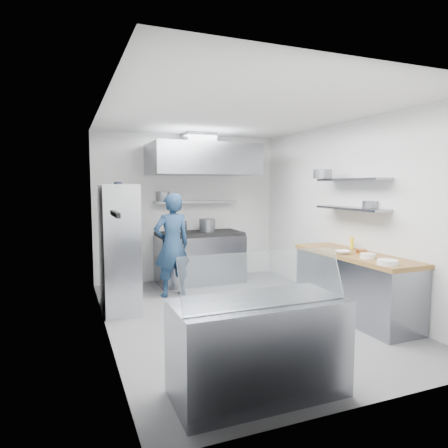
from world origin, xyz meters
name	(u,v)px	position (x,y,z in m)	size (l,w,h in m)	color
floor	(240,316)	(0.00, 0.00, 0.00)	(5.00, 5.00, 0.00)	slate
ceiling	(241,113)	(0.00, 0.00, 2.80)	(5.00, 5.00, 0.00)	silver
wall_back	(188,208)	(0.00, 2.50, 1.40)	(3.60, 0.02, 2.80)	white
wall_front	(368,240)	(0.00, -2.50, 1.40)	(3.60, 0.02, 2.80)	white
wall_left	(105,221)	(-1.80, 0.00, 1.40)	(5.00, 0.02, 2.80)	white
wall_right	(346,214)	(1.80, 0.00, 1.40)	(5.00, 0.02, 2.80)	white
gas_range	(200,259)	(0.10, 2.10, 0.45)	(1.60, 0.80, 0.90)	gray
cooktop	(199,234)	(0.10, 2.10, 0.93)	(1.57, 0.78, 0.06)	black
stock_pot_left	(179,226)	(-0.21, 2.41, 1.06)	(0.30, 0.30, 0.20)	slate
stock_pot_mid	(207,225)	(0.25, 2.09, 1.08)	(0.31, 0.31, 0.24)	slate
over_range_shelf	(195,202)	(0.10, 2.34, 1.52)	(1.60, 0.30, 0.04)	gray
shelf_pot_a	(163,196)	(-0.51, 2.45, 1.63)	(0.25, 0.25, 0.18)	slate
extractor_hood	(202,160)	(0.10, 1.93, 2.30)	(1.90, 1.15, 0.55)	gray
hood_duct	(198,140)	(0.10, 2.15, 2.68)	(0.55, 0.55, 0.24)	slate
red_firebox	(123,208)	(-1.25, 2.44, 1.42)	(0.22, 0.10, 0.26)	#AE200D
chef	(172,245)	(-0.62, 1.36, 0.86)	(0.62, 0.41, 1.71)	#182E48
wire_rack	(119,248)	(-1.53, 0.89, 0.93)	(0.50, 0.90, 1.85)	silver
rack_bin_a	(119,256)	(-1.53, 0.98, 0.80)	(0.17, 0.21, 0.19)	white
rack_bin_b	(115,220)	(-1.53, 1.30, 1.30)	(0.13, 0.17, 0.15)	yellow
rack_jar	(118,188)	(-1.48, 1.22, 1.80)	(0.12, 0.12, 0.18)	black
knife_strip	(115,214)	(-1.78, -0.90, 1.55)	(0.04, 0.55, 0.05)	black
prep_counter_base	(354,287)	(1.48, -0.60, 0.42)	(0.62, 2.00, 0.84)	gray
prep_counter_top	(355,255)	(1.48, -0.60, 0.87)	(0.65, 2.04, 0.06)	brown
plate_stack_a	(388,262)	(1.28, -1.41, 0.93)	(0.24, 0.24, 0.06)	white
plate_stack_b	(368,256)	(1.36, -0.98, 0.93)	(0.19, 0.19, 0.06)	white
copper_pan	(361,251)	(1.55, -0.64, 0.93)	(0.15, 0.15, 0.06)	#C06D36
squeeze_bottle	(352,243)	(1.69, -0.29, 0.99)	(0.06, 0.06, 0.18)	yellow
mixing_bowl	(342,252)	(1.27, -0.60, 0.92)	(0.20, 0.20, 0.05)	white
wall_shelf_lower	(351,208)	(1.64, -0.30, 1.50)	(0.30, 1.30, 0.04)	gray
wall_shelf_upper	(352,180)	(1.64, -0.30, 1.92)	(0.30, 1.30, 0.04)	gray
shelf_pot_c	(370,204)	(1.75, -0.57, 1.57)	(0.22, 0.22, 0.10)	slate
shelf_pot_d	(323,174)	(1.48, 0.18, 2.01)	(0.29, 0.29, 0.14)	slate
display_case	(258,348)	(-0.72, -2.00, 0.42)	(1.50, 0.70, 0.85)	gray
display_glass	(265,278)	(-0.72, -2.12, 1.07)	(1.47, 0.02, 0.45)	silver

